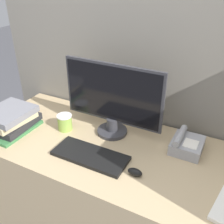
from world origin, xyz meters
TOP-DOWN VIEW (x-y plane):
  - cubicle_panel_rear at (0.00, 0.73)m, footprint 2.08×0.04m
  - desk at (0.00, 0.35)m, footprint 1.68×0.69m
  - monitor at (-0.09, 0.47)m, footprint 0.58×0.18m
  - keyboard at (-0.09, 0.22)m, footprint 0.39×0.16m
  - mouse at (0.17, 0.20)m, footprint 0.07×0.04m
  - coffee_cup at (-0.36, 0.37)m, footprint 0.09×0.09m
  - book_stack at (-0.64, 0.23)m, footprint 0.26×0.32m
  - desk_telephone at (0.34, 0.51)m, footprint 0.16×0.18m

SIDE VIEW (x-z plane):
  - desk at x=0.00m, z-range 0.00..0.76m
  - cubicle_panel_rear at x=0.00m, z-range 0.00..1.50m
  - keyboard at x=-0.09m, z-range 0.76..0.78m
  - mouse at x=0.17m, z-range 0.76..0.80m
  - desk_telephone at x=0.34m, z-range 0.75..0.85m
  - coffee_cup at x=-0.36m, z-range 0.76..0.86m
  - book_stack at x=-0.64m, z-range 0.76..0.90m
  - monitor at x=-0.09m, z-range 0.77..1.19m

